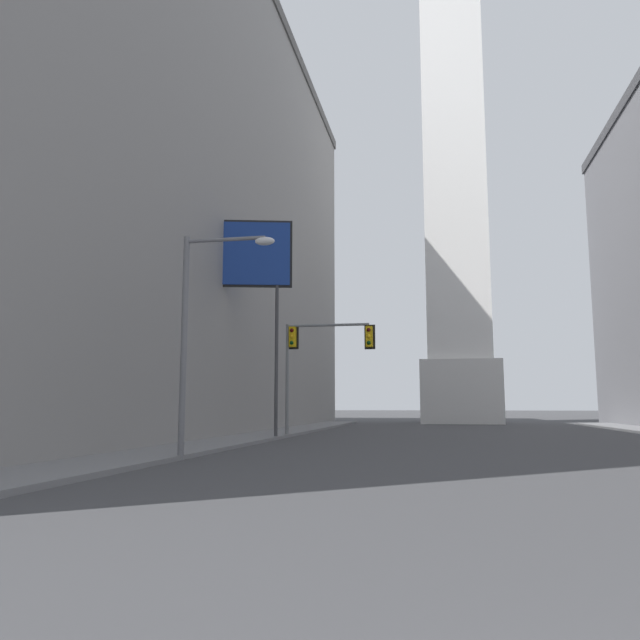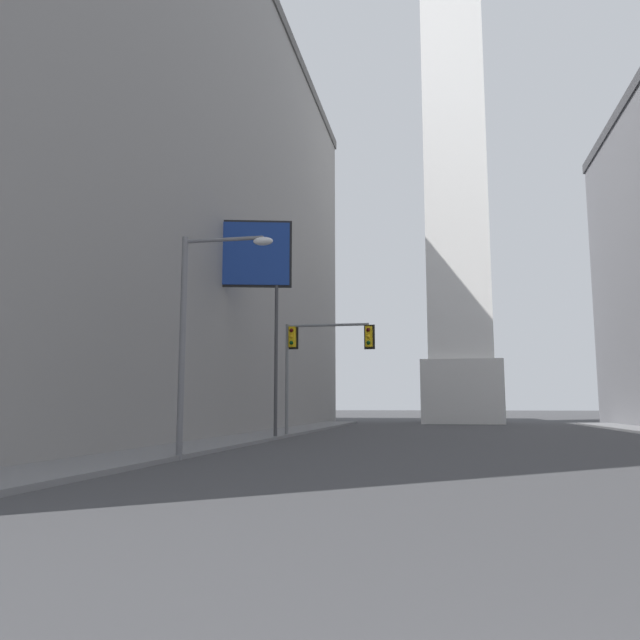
% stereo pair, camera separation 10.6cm
% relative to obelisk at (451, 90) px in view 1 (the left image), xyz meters
% --- Properties ---
extents(sidewalk_left, '(5.00, 70.75, 0.15)m').
position_rel_obelisk_xyz_m(sidewalk_left, '(-12.23, -37.15, -33.16)').
color(sidewalk_left, slate).
rests_on(sidewalk_left, ground_plane).
extents(building_left, '(27.72, 59.55, 30.49)m').
position_rel_obelisk_xyz_m(building_left, '(-26.34, -25.90, -17.98)').
color(building_left, gray).
rests_on(building_left, ground_plane).
extents(obelisk, '(7.33, 7.33, 69.32)m').
position_rel_obelisk_xyz_m(obelisk, '(0.00, 0.00, 0.00)').
color(obelisk, silver).
rests_on(obelisk, ground_plane).
extents(traffic_light_mid_left, '(4.98, 0.51, 6.07)m').
position_rel_obelisk_xyz_m(traffic_light_mid_left, '(-8.37, -27.79, -28.60)').
color(traffic_light_mid_left, slate).
rests_on(traffic_light_mid_left, ground_plane).
extents(street_lamp, '(3.04, 0.36, 7.10)m').
position_rel_obelisk_xyz_m(street_lamp, '(-9.25, -42.15, -28.78)').
color(street_lamp, slate).
rests_on(street_lamp, ground_plane).
extents(billboard_sign, '(4.44, 1.29, 11.22)m').
position_rel_obelisk_xyz_m(billboard_sign, '(-11.41, -30.50, -24.26)').
color(billboard_sign, '#3F3F42').
rests_on(billboard_sign, ground_plane).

